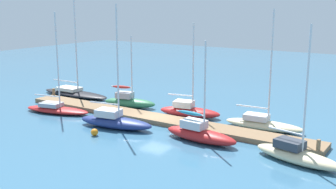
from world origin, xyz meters
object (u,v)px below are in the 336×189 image
object	(u,v)px
sailboat_3	(115,121)
sailboat_6	(263,123)
sailboat_1	(56,108)
sailboat_4	(189,110)
sailboat_7	(297,154)
sailboat_5	(200,133)
mooring_buoy_orange	(94,132)
sailboat_2	(129,101)
sailboat_0	(75,92)

from	to	relation	value
sailboat_3	sailboat_6	bearing A→B (deg)	21.97
sailboat_1	sailboat_3	xyz separation A→B (m)	(7.70, -0.65, 0.17)
sailboat_4	sailboat_7	xyz separation A→B (m)	(11.46, -5.81, -0.00)
sailboat_3	sailboat_7	bearing A→B (deg)	-7.22
sailboat_4	sailboat_5	distance (m)	6.92
sailboat_5	mooring_buoy_orange	world-z (taller)	sailboat_5
sailboat_1	sailboat_7	bearing A→B (deg)	-13.20
sailboat_2	sailboat_5	world-z (taller)	sailboat_5
sailboat_0	sailboat_2	size ratio (longest dim) A/B	1.51
sailboat_1	mooring_buoy_orange	bearing A→B (deg)	-35.04
sailboat_2	sailboat_3	size ratio (longest dim) A/B	0.70
sailboat_0	sailboat_5	xyz separation A→B (m)	(19.18, -5.97, 0.20)
sailboat_2	sailboat_7	size ratio (longest dim) A/B	0.79
sailboat_3	sailboat_4	world-z (taller)	sailboat_3
sailboat_1	sailboat_3	bearing A→B (deg)	-17.73
sailboat_4	sailboat_0	bearing A→B (deg)	167.21
sailboat_5	mooring_buoy_orange	bearing A→B (deg)	-151.97
sailboat_0	sailboat_3	size ratio (longest dim) A/B	1.06
sailboat_1	sailboat_2	world-z (taller)	sailboat_1
sailboat_6	sailboat_7	bearing A→B (deg)	-56.26
sailboat_5	sailboat_6	world-z (taller)	sailboat_6
sailboat_0	sailboat_5	world-z (taller)	sailboat_0
sailboat_1	sailboat_6	world-z (taller)	sailboat_6
sailboat_4	sailboat_7	size ratio (longest dim) A/B	0.95
sailboat_0	sailboat_1	bearing A→B (deg)	-58.85
sailboat_0	sailboat_2	xyz separation A→B (m)	(8.24, -0.66, 0.19)
sailboat_6	sailboat_7	world-z (taller)	sailboat_6
sailboat_3	sailboat_4	xyz separation A→B (m)	(3.37, 6.34, -0.04)
sailboat_0	mooring_buoy_orange	size ratio (longest dim) A/B	18.67
sailboat_3	mooring_buoy_orange	world-z (taller)	sailboat_3
sailboat_1	sailboat_3	world-z (taller)	sailboat_3
sailboat_5	sailboat_6	distance (m)	6.19
sailboat_0	sailboat_3	xyz separation A→B (m)	(11.64, -6.79, 0.18)
mooring_buoy_orange	sailboat_5	bearing A→B (deg)	24.09
sailboat_5	sailboat_7	size ratio (longest dim) A/B	0.85
sailboat_7	sailboat_0	bearing A→B (deg)	179.46
sailboat_3	sailboat_1	bearing A→B (deg)	165.89
sailboat_2	sailboat_6	distance (m)	13.79
sailboat_0	sailboat_4	xyz separation A→B (m)	(15.01, -0.45, 0.15)
sailboat_2	sailboat_6	world-z (taller)	sailboat_6
sailboat_5	mooring_buoy_orange	xyz separation A→B (m)	(-7.46, -3.33, -0.35)
sailboat_4	mooring_buoy_orange	world-z (taller)	sailboat_4
sailboat_6	mooring_buoy_orange	world-z (taller)	sailboat_6
sailboat_6	sailboat_7	xyz separation A→B (m)	(4.43, -5.77, 0.05)
sailboat_2	sailboat_7	distance (m)	19.07
sailboat_1	sailboat_2	bearing A→B (deg)	38.97
sailboat_3	mooring_buoy_orange	size ratio (longest dim) A/B	17.62
sailboat_5	sailboat_3	bearing A→B (deg)	-169.86
sailboat_6	mooring_buoy_orange	distance (m)	13.57
sailboat_6	sailboat_4	bearing A→B (deg)	175.93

